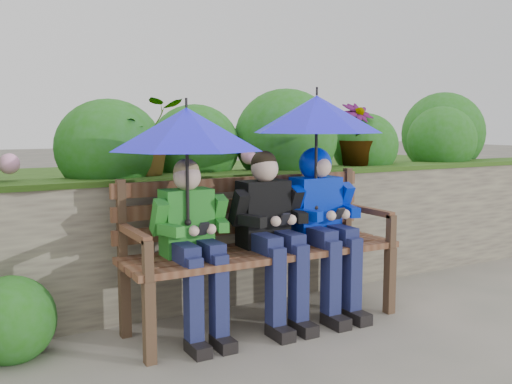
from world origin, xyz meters
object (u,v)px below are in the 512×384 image
boy_left (193,237)px  boy_middle (271,227)px  umbrella_right (317,114)px  boy_right (323,214)px  park_bench (259,239)px  umbrella_left (187,129)px

boy_left → boy_middle: size_ratio=0.97×
boy_middle → umbrella_right: 0.88m
boy_middle → boy_right: (0.46, 0.01, 0.05)m
umbrella_right → boy_middle: bearing=-177.2°
boy_left → umbrella_right: 1.27m
park_bench → umbrella_left: umbrella_left is taller
boy_middle → umbrella_left: size_ratio=1.23×
boy_middle → umbrella_right: umbrella_right is taller
boy_left → umbrella_left: size_ratio=1.19×
boy_right → umbrella_right: 0.74m
boy_middle → umbrella_right: bearing=2.8°
boy_left → umbrella_left: 0.70m
umbrella_right → park_bench: bearing=169.2°
park_bench → boy_middle: size_ratio=1.63×
boy_middle → umbrella_right: (0.39, 0.02, 0.78)m
park_bench → boy_middle: bearing=-67.9°
park_bench → boy_left: boy_left is taller
boy_right → park_bench: bearing=169.9°
park_bench → umbrella_left: size_ratio=2.01×
umbrella_left → umbrella_right: (1.01, 0.02, 0.10)m
boy_middle → boy_right: size_ratio=0.99×
umbrella_left → boy_right: bearing=0.8°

